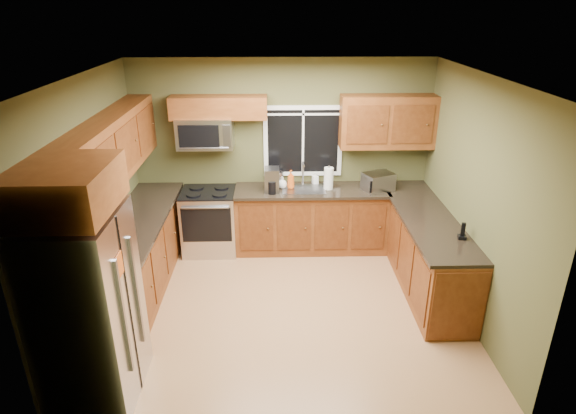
{
  "coord_description": "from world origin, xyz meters",
  "views": [
    {
      "loc": [
        -0.08,
        -4.85,
        3.37
      ],
      "look_at": [
        0.05,
        0.35,
        1.15
      ],
      "focal_mm": 30.0,
      "sensor_mm": 36.0,
      "label": 1
    }
  ],
  "objects_px": {
    "refrigerator": "(88,309)",
    "microwave": "(205,133)",
    "range": "(210,221)",
    "soap_bottle_c": "(282,182)",
    "soap_bottle_a": "(291,179)",
    "coffee_maker": "(272,181)",
    "kettle": "(279,178)",
    "cordless_phone": "(462,234)",
    "toaster_oven": "(378,182)",
    "paper_towel_roll": "(329,178)",
    "soap_bottle_b": "(315,178)"
  },
  "relations": [
    {
      "from": "toaster_oven",
      "to": "paper_towel_roll",
      "type": "height_order",
      "value": "paper_towel_roll"
    },
    {
      "from": "soap_bottle_a",
      "to": "refrigerator",
      "type": "bearing_deg",
      "value": -123.44
    },
    {
      "from": "toaster_oven",
      "to": "paper_towel_roll",
      "type": "xyz_separation_m",
      "value": [
        -0.69,
        0.07,
        0.03
      ]
    },
    {
      "from": "kettle",
      "to": "toaster_oven",
      "type": "bearing_deg",
      "value": -9.41
    },
    {
      "from": "range",
      "to": "paper_towel_roll",
      "type": "xyz_separation_m",
      "value": [
        1.7,
        0.02,
        0.63
      ]
    },
    {
      "from": "kettle",
      "to": "soap_bottle_c",
      "type": "height_order",
      "value": "kettle"
    },
    {
      "from": "range",
      "to": "paper_towel_roll",
      "type": "bearing_deg",
      "value": 0.66
    },
    {
      "from": "soap_bottle_b",
      "to": "coffee_maker",
      "type": "bearing_deg",
      "value": -154.29
    },
    {
      "from": "range",
      "to": "soap_bottle_a",
      "type": "xyz_separation_m",
      "value": [
        1.17,
        0.05,
        0.6
      ]
    },
    {
      "from": "range",
      "to": "soap_bottle_a",
      "type": "distance_m",
      "value": 1.32
    },
    {
      "from": "toaster_oven",
      "to": "soap_bottle_c",
      "type": "height_order",
      "value": "toaster_oven"
    },
    {
      "from": "refrigerator",
      "to": "soap_bottle_a",
      "type": "relative_size",
      "value": 6.77
    },
    {
      "from": "refrigerator",
      "to": "kettle",
      "type": "height_order",
      "value": "refrigerator"
    },
    {
      "from": "coffee_maker",
      "to": "soap_bottle_c",
      "type": "distance_m",
      "value": 0.21
    },
    {
      "from": "soap_bottle_c",
      "to": "soap_bottle_b",
      "type": "bearing_deg",
      "value": 18.74
    },
    {
      "from": "refrigerator",
      "to": "soap_bottle_b",
      "type": "relative_size",
      "value": 10.5
    },
    {
      "from": "microwave",
      "to": "soap_bottle_c",
      "type": "height_order",
      "value": "microwave"
    },
    {
      "from": "soap_bottle_c",
      "to": "paper_towel_roll",
      "type": "bearing_deg",
      "value": -4.22
    },
    {
      "from": "refrigerator",
      "to": "range",
      "type": "bearing_deg",
      "value": 76.03
    },
    {
      "from": "refrigerator",
      "to": "soap_bottle_c",
      "type": "distance_m",
      "value": 3.33
    },
    {
      "from": "soap_bottle_a",
      "to": "soap_bottle_b",
      "type": "bearing_deg",
      "value": 27.15
    },
    {
      "from": "kettle",
      "to": "soap_bottle_a",
      "type": "relative_size",
      "value": 0.92
    },
    {
      "from": "toaster_oven",
      "to": "kettle",
      "type": "relative_size",
      "value": 1.96
    },
    {
      "from": "coffee_maker",
      "to": "soap_bottle_b",
      "type": "relative_size",
      "value": 1.95
    },
    {
      "from": "range",
      "to": "toaster_oven",
      "type": "distance_m",
      "value": 2.46
    },
    {
      "from": "soap_bottle_b",
      "to": "soap_bottle_c",
      "type": "bearing_deg",
      "value": -161.26
    },
    {
      "from": "refrigerator",
      "to": "microwave",
      "type": "xyz_separation_m",
      "value": [
        0.69,
        2.91,
        0.83
      ]
    },
    {
      "from": "coffee_maker",
      "to": "soap_bottle_b",
      "type": "xyz_separation_m",
      "value": [
        0.62,
        0.3,
        -0.07
      ]
    },
    {
      "from": "soap_bottle_a",
      "to": "coffee_maker",
      "type": "bearing_deg",
      "value": -156.31
    },
    {
      "from": "range",
      "to": "soap_bottle_c",
      "type": "xyz_separation_m",
      "value": [
        1.05,
        0.07,
        0.55
      ]
    },
    {
      "from": "refrigerator",
      "to": "toaster_oven",
      "type": "height_order",
      "value": "refrigerator"
    },
    {
      "from": "refrigerator",
      "to": "microwave",
      "type": "distance_m",
      "value": 3.1
    },
    {
      "from": "toaster_oven",
      "to": "coffee_maker",
      "type": "xyz_separation_m",
      "value": [
        -1.48,
        -0.02,
        0.03
      ]
    },
    {
      "from": "kettle",
      "to": "coffee_maker",
      "type": "bearing_deg",
      "value": -110.54
    },
    {
      "from": "soap_bottle_a",
      "to": "paper_towel_roll",
      "type": "bearing_deg",
      "value": -2.82
    },
    {
      "from": "soap_bottle_a",
      "to": "cordless_phone",
      "type": "bearing_deg",
      "value": -41.12
    },
    {
      "from": "toaster_oven",
      "to": "soap_bottle_c",
      "type": "relative_size",
      "value": 2.87
    },
    {
      "from": "microwave",
      "to": "soap_bottle_a",
      "type": "distance_m",
      "value": 1.34
    },
    {
      "from": "coffee_maker",
      "to": "soap_bottle_c",
      "type": "xyz_separation_m",
      "value": [
        0.14,
        0.14,
        -0.07
      ]
    },
    {
      "from": "refrigerator",
      "to": "soap_bottle_c",
      "type": "bearing_deg",
      "value": 58.49
    },
    {
      "from": "microwave",
      "to": "kettle",
      "type": "xyz_separation_m",
      "value": [
        1.0,
        0.04,
        -0.68
      ]
    },
    {
      "from": "refrigerator",
      "to": "cordless_phone",
      "type": "distance_m",
      "value": 3.91
    },
    {
      "from": "range",
      "to": "toaster_oven",
      "type": "bearing_deg",
      "value": -1.19
    },
    {
      "from": "range",
      "to": "refrigerator",
      "type": "bearing_deg",
      "value": -103.97
    },
    {
      "from": "kettle",
      "to": "paper_towel_roll",
      "type": "xyz_separation_m",
      "value": [
        0.7,
        -0.16,
        0.04
      ]
    },
    {
      "from": "coffee_maker",
      "to": "kettle",
      "type": "relative_size",
      "value": 1.37
    },
    {
      "from": "range",
      "to": "soap_bottle_c",
      "type": "relative_size",
      "value": 5.61
    },
    {
      "from": "paper_towel_roll",
      "to": "soap_bottle_c",
      "type": "bearing_deg",
      "value": 175.78
    },
    {
      "from": "range",
      "to": "soap_bottle_a",
      "type": "relative_size",
      "value": 3.53
    },
    {
      "from": "refrigerator",
      "to": "soap_bottle_b",
      "type": "distance_m",
      "value": 3.73
    }
  ]
}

